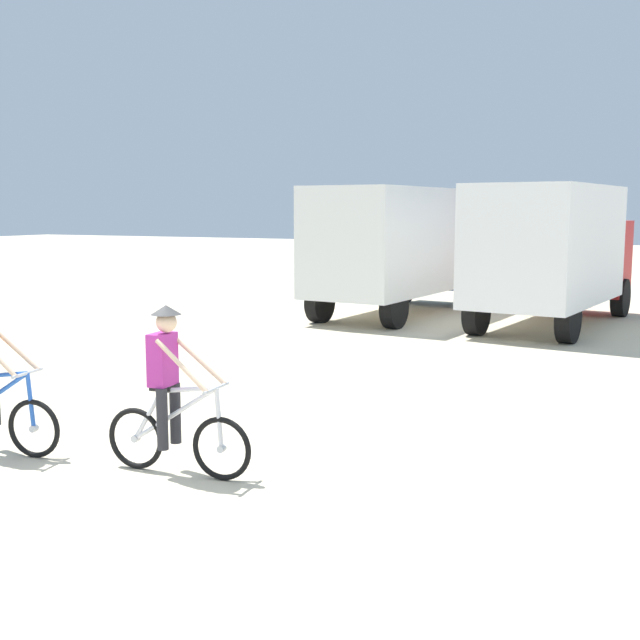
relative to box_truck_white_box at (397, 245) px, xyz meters
name	(u,v)px	position (x,y,z in m)	size (l,w,h in m)	color
ground_plane	(158,478)	(2.27, -13.41, -1.87)	(120.00, 120.00, 0.00)	beige
box_truck_white_box	(397,245)	(0.00, 0.00, 0.00)	(2.94, 6.93, 3.35)	white
box_truck_avon_van	(554,248)	(4.10, -0.33, 0.00)	(3.12, 6.97, 3.35)	white
cyclist_cowboy_hat	(172,397)	(2.33, -13.22, -1.03)	(1.73, 0.52, 1.82)	black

